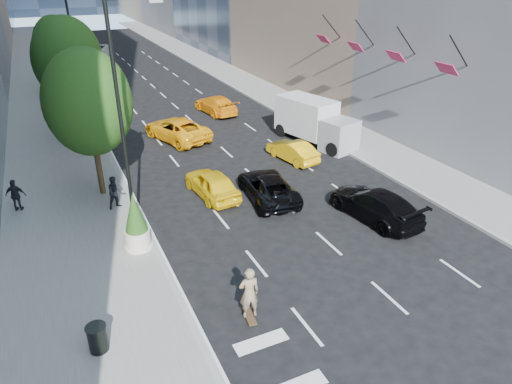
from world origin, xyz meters
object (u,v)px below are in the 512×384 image
skateboarder (249,296)px  black_sedan_lincoln (268,187)px  black_sedan_mercedes (375,204)px  trash_can (98,339)px  planter_shrub (136,222)px  city_bus (86,68)px  box_truck (314,121)px

skateboarder → black_sedan_lincoln: bearing=-112.3°
black_sedan_mercedes → trash_can: 13.56m
trash_can → planter_shrub: planter_shrub is taller
black_sedan_lincoln → city_bus: city_bus is taller
trash_can → planter_shrub: (2.36, 5.27, 0.76)m
box_truck → trash_can: box_truck is taller
black_sedan_lincoln → black_sedan_mercedes: (3.70, -4.00, 0.06)m
black_sedan_mercedes → planter_shrub: 11.00m
trash_can → planter_shrub: size_ratio=0.35×
black_sedan_lincoln → city_bus: bearing=-73.2°
city_bus → skateboarder: bearing=-68.8°
box_truck → skateboarder: bearing=-142.8°
trash_can → planter_shrub: bearing=65.8°
city_bus → black_sedan_lincoln: bearing=-59.9°
trash_can → box_truck: bearing=40.1°
skateboarder → planter_shrub: bearing=-58.7°
trash_can → black_sedan_mercedes: bearing=13.9°
city_bus → planter_shrub: size_ratio=4.78×
skateboarder → black_sedan_lincoln: 9.08m
black_sedan_lincoln → box_truck: box_truck is taller
city_bus → trash_can: bearing=-76.3°
black_sedan_lincoln → black_sedan_mercedes: black_sedan_mercedes is taller
planter_shrub → black_sedan_mercedes: bearing=-10.5°
black_sedan_mercedes → box_truck: (2.93, 10.26, 0.73)m
black_sedan_mercedes → city_bus: (-9.00, 34.09, 0.96)m
black_sedan_lincoln → city_bus: 30.57m
trash_can → planter_shrub: 5.82m
black_sedan_lincoln → planter_shrub: size_ratio=1.89×
skateboarder → black_sedan_mercedes: 9.14m
city_bus → trash_can: city_bus is taller
skateboarder → city_bus: size_ratio=0.16×
black_sedan_mercedes → planter_shrub: bearing=-18.3°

